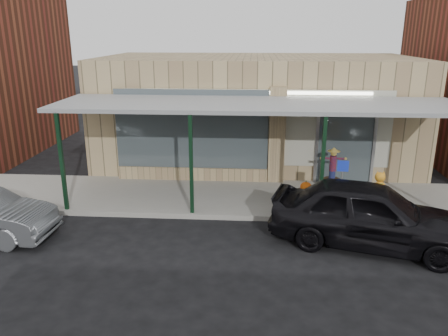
# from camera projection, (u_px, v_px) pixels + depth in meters

# --- Properties ---
(ground) EXTENTS (120.00, 120.00, 0.00)m
(ground) POSITION_uv_depth(u_px,v_px,m) (255.00, 256.00, 10.42)
(ground) COLOR black
(ground) RESTS_ON ground
(sidewalk) EXTENTS (40.00, 3.20, 0.15)m
(sidewalk) POSITION_uv_depth(u_px,v_px,m) (255.00, 198.00, 13.83)
(sidewalk) COLOR gray
(sidewalk) RESTS_ON ground
(storefront) EXTENTS (12.00, 6.25, 4.20)m
(storefront) POSITION_uv_depth(u_px,v_px,m) (256.00, 110.00, 17.57)
(storefront) COLOR tan
(storefront) RESTS_ON ground
(awning) EXTENTS (12.00, 3.00, 3.04)m
(awning) POSITION_uv_depth(u_px,v_px,m) (257.00, 106.00, 12.91)
(awning) COLOR gray
(awning) RESTS_ON ground
(block_buildings_near) EXTENTS (61.00, 8.00, 8.00)m
(block_buildings_near) POSITION_uv_depth(u_px,v_px,m) (306.00, 66.00, 17.93)
(block_buildings_near) COLOR brown
(block_buildings_near) RESTS_ON ground
(barrel_scarecrow) EXTENTS (0.86, 0.63, 1.42)m
(barrel_scarecrow) POSITION_uv_depth(u_px,v_px,m) (332.00, 175.00, 14.24)
(barrel_scarecrow) COLOR #4C391E
(barrel_scarecrow) RESTS_ON sidewalk
(barrel_pumpkin) EXTENTS (0.82, 0.82, 0.76)m
(barrel_pumpkin) POSITION_uv_depth(u_px,v_px,m) (305.00, 196.00, 13.05)
(barrel_pumpkin) COLOR #4C391E
(barrel_pumpkin) RESTS_ON sidewalk
(handicap_sign) EXTENTS (0.32, 0.05, 1.52)m
(handicap_sign) POSITION_uv_depth(u_px,v_px,m) (342.00, 179.00, 12.34)
(handicap_sign) COLOR gray
(handicap_sign) RESTS_ON sidewalk
(parked_sedan) EXTENTS (5.15, 3.14, 1.64)m
(parked_sedan) POSITION_uv_depth(u_px,v_px,m) (369.00, 214.00, 10.75)
(parked_sedan) COLOR black
(parked_sedan) RESTS_ON ground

